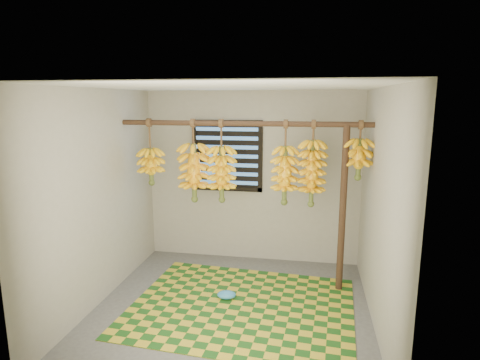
% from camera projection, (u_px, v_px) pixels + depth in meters
% --- Properties ---
extents(floor, '(3.00, 3.00, 0.01)m').
position_uv_depth(floor, '(231.00, 309.00, 4.43)').
color(floor, '#4F4F4F').
rests_on(floor, ground).
extents(ceiling, '(3.00, 3.00, 0.01)m').
position_uv_depth(ceiling, '(230.00, 86.00, 3.96)').
color(ceiling, silver).
rests_on(ceiling, wall_back).
extents(wall_back, '(3.00, 0.01, 2.40)m').
position_uv_depth(wall_back, '(252.00, 177.00, 5.65)').
color(wall_back, gray).
rests_on(wall_back, floor).
extents(wall_left, '(0.01, 3.00, 2.40)m').
position_uv_depth(wall_left, '(98.00, 198.00, 4.46)').
color(wall_left, gray).
rests_on(wall_left, floor).
extents(wall_right, '(0.01, 3.00, 2.40)m').
position_uv_depth(wall_right, '(381.00, 211.00, 3.94)').
color(wall_right, gray).
rests_on(wall_right, floor).
extents(window, '(1.00, 0.04, 1.00)m').
position_uv_depth(window, '(227.00, 156.00, 5.63)').
color(window, black).
rests_on(window, wall_back).
extents(hanging_pole, '(3.00, 0.06, 0.06)m').
position_uv_depth(hanging_pole, '(242.00, 124.00, 4.72)').
color(hanging_pole, '#472D1D').
rests_on(hanging_pole, wall_left).
extents(support_post, '(0.08, 0.08, 2.00)m').
position_uv_depth(support_post, '(343.00, 210.00, 4.71)').
color(support_post, '#472D1D').
rests_on(support_post, floor).
extents(woven_mat, '(2.55, 2.10, 0.01)m').
position_uv_depth(woven_mat, '(242.00, 306.00, 4.48)').
color(woven_mat, '#1B4E17').
rests_on(woven_mat, floor).
extents(plastic_bag, '(0.24, 0.19, 0.09)m').
position_uv_depth(plastic_bag, '(227.00, 295.00, 4.64)').
color(plastic_bag, '#3589C7').
rests_on(plastic_bag, woven_mat).
extents(banana_bunch_a, '(0.32, 0.32, 0.82)m').
position_uv_depth(banana_bunch_a, '(151.00, 166.00, 5.03)').
color(banana_bunch_a, brown).
rests_on(banana_bunch_a, hanging_pole).
extents(banana_bunch_b, '(0.38, 0.38, 1.01)m').
position_uv_depth(banana_bunch_b, '(194.00, 172.00, 4.94)').
color(banana_bunch_b, brown).
rests_on(banana_bunch_b, hanging_pole).
extents(banana_bunch_c, '(0.35, 0.35, 1.01)m').
position_uv_depth(banana_bunch_c, '(222.00, 174.00, 4.88)').
color(banana_bunch_c, brown).
rests_on(banana_bunch_c, hanging_pole).
extents(banana_bunch_d, '(0.30, 0.30, 1.00)m').
position_uv_depth(banana_bunch_d, '(285.00, 175.00, 4.75)').
color(banana_bunch_d, brown).
rests_on(banana_bunch_d, hanging_pole).
extents(banana_bunch_e, '(0.32, 0.32, 1.01)m').
position_uv_depth(banana_bunch_e, '(312.00, 173.00, 4.69)').
color(banana_bunch_e, brown).
rests_on(banana_bunch_e, hanging_pole).
extents(banana_bunch_f, '(0.32, 0.32, 0.67)m').
position_uv_depth(banana_bunch_f, '(359.00, 159.00, 4.56)').
color(banana_bunch_f, brown).
rests_on(banana_bunch_f, hanging_pole).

